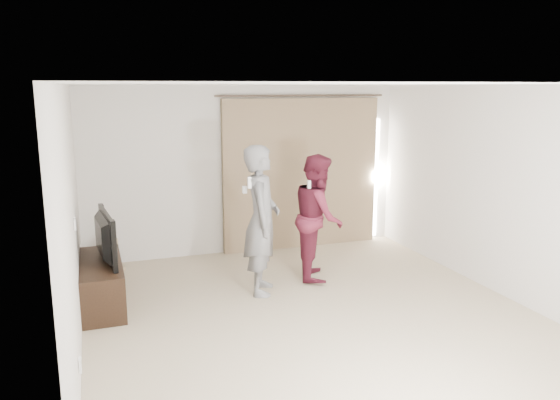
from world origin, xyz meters
The scene contains 10 objects.
floor centered at (0.00, 0.00, 0.00)m, with size 5.50×5.50×0.00m, color #C2AD91.
wall_back centered at (0.00, 2.75, 1.30)m, with size 5.00×0.04×2.60m, color silver.
wall_left centered at (-2.50, 0.00, 1.30)m, with size 0.04×5.50×2.60m.
ceiling centered at (0.00, 0.00, 2.60)m, with size 5.00×5.50×0.01m, color white.
curtain centered at (0.91, 2.68, 1.20)m, with size 2.80×0.11×2.46m.
tv_console centered at (-2.27, 1.16, 0.27)m, with size 0.49×1.41×0.54m, color black.
tv centered at (-2.27, 1.16, 0.84)m, with size 1.04×0.14×0.60m, color black.
scratching_post centered at (-2.10, 2.40, 0.19)m, with size 0.35×0.35×0.47m.
person_man centered at (-0.32, 0.94, 0.94)m, with size 0.65×0.80×1.88m.
person_woman centered at (0.57, 1.23, 0.85)m, with size 0.88×1.00×1.70m.
Camera 1 is at (-2.28, -5.38, 2.57)m, focal length 35.00 mm.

